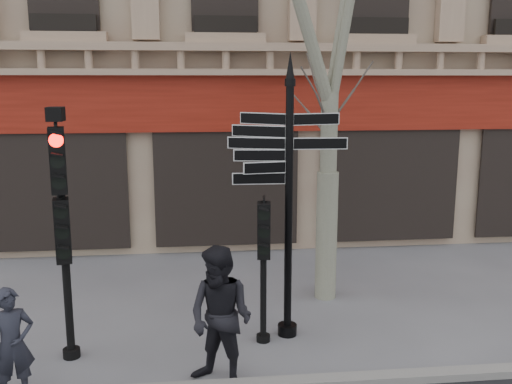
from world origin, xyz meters
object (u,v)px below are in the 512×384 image
traffic_signal_main (62,204)px  traffic_signal_secondary (263,246)px  fingerpost (289,151)px  pedestrian_a (12,345)px  pedestrian_b (221,318)px

traffic_signal_main → traffic_signal_secondary: (2.96, 0.22, -0.78)m
traffic_signal_secondary → fingerpost: bearing=32.0°
traffic_signal_main → pedestrian_a: bearing=-124.8°
traffic_signal_secondary → pedestrian_a: (-3.43, -1.34, -0.83)m
fingerpost → pedestrian_b: fingerpost is taller
traffic_signal_main → traffic_signal_secondary: 3.06m
fingerpost → traffic_signal_main: fingerpost is taller
fingerpost → traffic_signal_main: 3.47m
traffic_signal_main → traffic_signal_secondary: bearing=-7.3°
fingerpost → traffic_signal_secondary: fingerpost is taller
fingerpost → traffic_signal_main: bearing=-161.2°
traffic_signal_main → fingerpost: bearing=-4.5°
traffic_signal_secondary → pedestrian_b: (-0.73, -1.26, -0.62)m
traffic_signal_main → pedestrian_a: 2.02m
pedestrian_b → pedestrian_a: bearing=-143.6°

